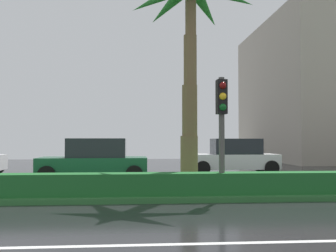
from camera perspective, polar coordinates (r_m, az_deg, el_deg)
name	(u,v)px	position (r m, az deg, el deg)	size (l,w,h in m)	color
ground_plane	(48,192)	(13.74, -16.95, -9.08)	(90.00, 42.00, 0.10)	black
median_strip	(40,192)	(12.75, -17.91, -9.06)	(85.50, 4.00, 0.15)	#2D6B33
median_hedge	(28,185)	(11.36, -19.52, -8.03)	(76.50, 0.70, 0.60)	#1E6028
palm_tree_centre_left	(191,19)	(13.37, 3.31, 15.11)	(4.19, 3.81, 7.11)	brown
traffic_signal_median_right	(222,114)	(11.13, 7.75, 1.79)	(0.28, 0.43, 3.26)	#4C4C47
car_in_traffic_third	(95,161)	(16.29, -10.54, -4.92)	(4.30, 2.02, 1.72)	#195133
car_in_traffic_fourth	(234,157)	(19.83, 9.46, -4.39)	(4.30, 2.02, 1.72)	white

